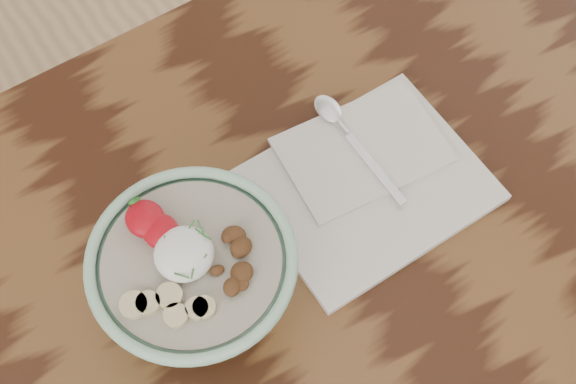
% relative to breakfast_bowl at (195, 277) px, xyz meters
% --- Properties ---
extents(breakfast_bowl, '(0.20, 0.20, 0.13)m').
position_rel_breakfast_bowl_xyz_m(breakfast_bowl, '(0.00, 0.00, 0.00)').
color(breakfast_bowl, '#97CBAB').
rests_on(breakfast_bowl, table).
extents(napkin, '(0.25, 0.21, 0.02)m').
position_rel_breakfast_bowl_xyz_m(napkin, '(0.23, 0.02, -0.06)').
color(napkin, silver).
rests_on(napkin, table).
extents(spoon, '(0.03, 0.17, 0.01)m').
position_rel_breakfast_bowl_xyz_m(spoon, '(0.24, 0.09, -0.05)').
color(spoon, silver).
rests_on(spoon, napkin).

